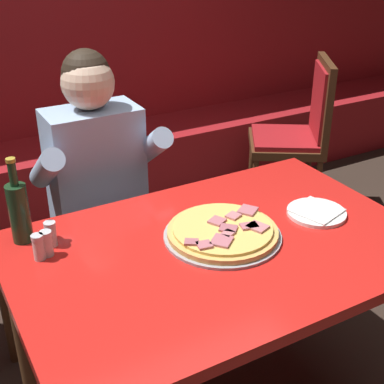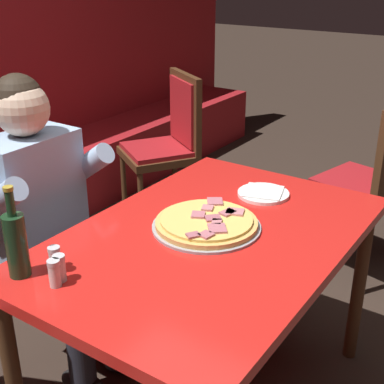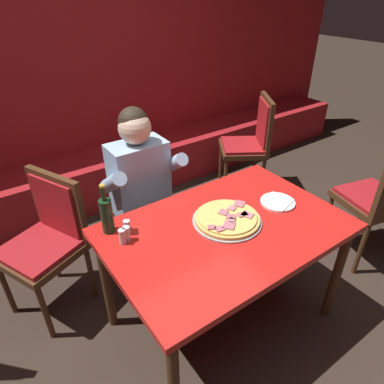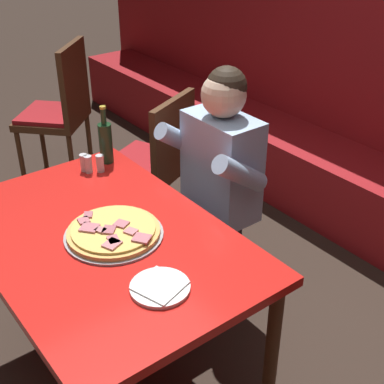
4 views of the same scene
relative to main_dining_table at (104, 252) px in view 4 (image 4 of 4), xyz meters
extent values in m
plane|color=#33261E|center=(0.00, 0.00, -0.69)|extent=(24.00, 24.00, 0.00)
cube|color=#A3191E|center=(0.00, 1.86, -0.46)|extent=(6.46, 0.48, 0.46)
cylinder|color=#4C2D19|center=(-0.60, 0.38, -0.32)|extent=(0.06, 0.06, 0.73)
cylinder|color=#4C2D19|center=(0.60, 0.38, -0.32)|extent=(0.06, 0.06, 0.73)
cube|color=red|center=(0.00, 0.00, 0.06)|extent=(1.33, 0.88, 0.04)
cylinder|color=#9E9EA3|center=(0.03, 0.04, 0.09)|extent=(0.39, 0.39, 0.01)
cylinder|color=#DBA856|center=(0.03, 0.04, 0.10)|extent=(0.37, 0.37, 0.02)
cylinder|color=#E5BC5B|center=(0.03, 0.04, 0.12)|extent=(0.33, 0.33, 0.01)
cube|color=#C6757A|center=(0.10, 0.08, 0.13)|extent=(0.06, 0.06, 0.01)
cube|color=#B76670|center=(-0.02, -0.04, 0.13)|extent=(0.09, 0.09, 0.01)
cube|color=#B76670|center=(0.17, 0.08, 0.13)|extent=(0.09, 0.08, 0.01)
cube|color=#B76670|center=(-0.08, -0.03, 0.13)|extent=(0.05, 0.05, 0.01)
cube|color=#C6757A|center=(0.02, -0.01, 0.13)|extent=(0.05, 0.05, 0.01)
cube|color=#B76670|center=(0.03, 0.07, 0.13)|extent=(0.07, 0.07, 0.01)
cube|color=#A85B66|center=(-0.10, 0.00, 0.13)|extent=(0.06, 0.05, 0.01)
cube|color=#A85B66|center=(0.04, 0.01, 0.13)|extent=(0.07, 0.07, 0.01)
cube|color=#B76670|center=(0.11, -0.01, 0.13)|extent=(0.06, 0.05, 0.01)
cube|color=#C6757A|center=(0.13, -0.02, 0.13)|extent=(0.07, 0.08, 0.01)
cylinder|color=white|center=(0.41, 0.00, 0.09)|extent=(0.21, 0.21, 0.01)
cube|color=white|center=(0.41, 0.00, 0.10)|extent=(0.19, 0.19, 0.01)
cylinder|color=#19381E|center=(-0.55, 0.34, 0.18)|extent=(0.07, 0.07, 0.20)
cylinder|color=#19381E|center=(-0.55, 0.34, 0.32)|extent=(0.03, 0.03, 0.08)
cylinder|color=#B29933|center=(-0.55, 0.34, 0.37)|extent=(0.03, 0.03, 0.01)
cylinder|color=silver|center=(-0.47, 0.26, 0.12)|extent=(0.04, 0.04, 0.07)
cylinder|color=#516B33|center=(-0.47, 0.26, 0.10)|extent=(0.03, 0.03, 0.04)
cylinder|color=silver|center=(-0.47, 0.26, 0.16)|extent=(0.04, 0.04, 0.01)
cylinder|color=silver|center=(-0.50, 0.21, 0.12)|extent=(0.04, 0.04, 0.07)
cylinder|color=#B23323|center=(-0.50, 0.21, 0.10)|extent=(0.03, 0.03, 0.04)
cylinder|color=silver|center=(-0.50, 0.21, 0.16)|extent=(0.04, 0.04, 0.01)
cylinder|color=silver|center=(-0.53, 0.20, 0.12)|extent=(0.04, 0.04, 0.07)
cylinder|color=#28231E|center=(-0.53, 0.20, 0.10)|extent=(0.03, 0.03, 0.04)
cylinder|color=silver|center=(-0.53, 0.20, 0.16)|extent=(0.04, 0.04, 0.01)
ellipsoid|color=black|center=(-0.25, 0.45, -0.64)|extent=(0.11, 0.24, 0.09)
ellipsoid|color=black|center=(-0.05, 0.45, -0.64)|extent=(0.11, 0.24, 0.09)
cylinder|color=#282833|center=(-0.25, 0.45, -0.46)|extent=(0.11, 0.11, 0.43)
cylinder|color=#282833|center=(-0.05, 0.45, -0.46)|extent=(0.11, 0.11, 0.43)
cube|color=#282833|center=(-0.15, 0.55, -0.18)|extent=(0.34, 0.40, 0.12)
cube|color=#9EBCE0|center=(-0.15, 0.75, 0.09)|extent=(0.38, 0.22, 0.52)
cylinder|color=#9EBCE0|center=(-0.37, 0.67, 0.17)|extent=(0.09, 0.30, 0.25)
cylinder|color=#9EBCE0|center=(0.07, 0.67, 0.17)|extent=(0.09, 0.30, 0.25)
sphere|color=beige|center=(-0.15, 0.75, 0.46)|extent=(0.21, 0.21, 0.21)
sphere|color=#2D2319|center=(-0.15, 0.76, 0.49)|extent=(0.19, 0.19, 0.19)
cylinder|color=#4C2D19|center=(-2.12, 0.61, -0.45)|extent=(0.04, 0.04, 0.48)
cylinder|color=#4C2D19|center=(-1.86, 0.34, -0.45)|extent=(0.04, 0.04, 0.48)
cylinder|color=#4C2D19|center=(-1.85, 0.87, -0.45)|extent=(0.04, 0.04, 0.48)
cylinder|color=#4C2D19|center=(-1.59, 0.60, -0.45)|extent=(0.04, 0.04, 0.48)
cube|color=#4C2D19|center=(-1.85, 0.60, -0.19)|extent=(0.62, 0.62, 0.05)
cube|color=#A3191E|center=(-1.85, 0.60, -0.15)|extent=(0.57, 0.57, 0.03)
cube|color=#4C2D19|center=(-1.71, 0.74, 0.10)|extent=(0.33, 0.35, 0.52)
cube|color=#A3191E|center=(-1.73, 0.72, 0.10)|extent=(0.27, 0.28, 0.44)
cylinder|color=#4C2D19|center=(-1.12, 0.85, -0.46)|extent=(0.04, 0.04, 0.45)
cylinder|color=#4C2D19|center=(-0.96, 0.51, -0.46)|extent=(0.04, 0.04, 0.45)
cylinder|color=#4C2D19|center=(-0.77, 1.01, -0.46)|extent=(0.04, 0.04, 0.45)
cylinder|color=#4C2D19|center=(-0.61, 0.66, -0.46)|extent=(0.04, 0.04, 0.45)
cube|color=#4C2D19|center=(-0.87, 0.76, -0.22)|extent=(0.58, 0.58, 0.05)
cube|color=#A3191E|center=(-0.87, 0.76, -0.18)|extent=(0.54, 0.54, 0.03)
cube|color=#4C2D19|center=(-0.68, 0.84, 0.03)|extent=(0.22, 0.42, 0.44)
cube|color=#A3191E|center=(-0.71, 0.83, 0.03)|extent=(0.17, 0.34, 0.37)
camera|label=1|loc=(-0.79, -1.23, 1.02)|focal=50.00mm
camera|label=2|loc=(-1.41, -0.88, 0.97)|focal=50.00mm
camera|label=3|loc=(-1.02, -1.12, 1.25)|focal=32.00mm
camera|label=4|loc=(1.59, -0.77, 1.30)|focal=50.00mm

